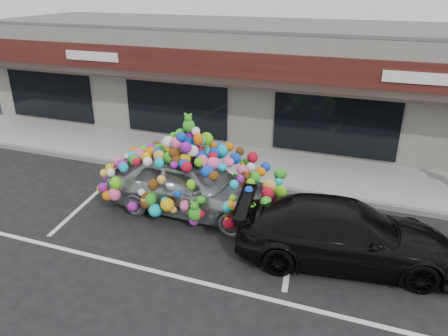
% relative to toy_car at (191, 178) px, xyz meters
% --- Properties ---
extents(ground, '(90.00, 90.00, 0.00)m').
position_rel_toy_car_xyz_m(ground, '(0.12, -0.52, -0.98)').
color(ground, black).
rests_on(ground, ground).
extents(shop_building, '(24.00, 7.20, 4.31)m').
position_rel_toy_car_xyz_m(shop_building, '(0.12, 7.92, 1.18)').
color(shop_building, white).
rests_on(shop_building, ground).
extents(sidewalk, '(26.00, 3.00, 0.15)m').
position_rel_toy_car_xyz_m(sidewalk, '(0.12, 3.48, -0.91)').
color(sidewalk, gray).
rests_on(sidewalk, ground).
extents(kerb, '(26.00, 0.18, 0.16)m').
position_rel_toy_car_xyz_m(kerb, '(0.12, 1.98, -0.91)').
color(kerb, slate).
rests_on(kerb, ground).
extents(parking_stripe_left, '(0.73, 4.37, 0.01)m').
position_rel_toy_car_xyz_m(parking_stripe_left, '(-3.08, -0.32, -0.98)').
color(parking_stripe_left, silver).
rests_on(parking_stripe_left, ground).
extents(parking_stripe_mid, '(0.73, 4.37, 0.01)m').
position_rel_toy_car_xyz_m(parking_stripe_mid, '(2.92, -0.32, -0.98)').
color(parking_stripe_mid, silver).
rests_on(parking_stripe_mid, ground).
extents(lane_line, '(14.00, 0.12, 0.01)m').
position_rel_toy_car_xyz_m(lane_line, '(2.12, -2.82, -0.98)').
color(lane_line, silver).
rests_on(lane_line, ground).
extents(toy_car, '(3.36, 5.03, 2.90)m').
position_rel_toy_car_xyz_m(toy_car, '(0.00, 0.00, 0.00)').
color(toy_car, gray).
rests_on(toy_car, ground).
extents(black_sedan, '(2.69, 5.07, 1.40)m').
position_rel_toy_car_xyz_m(black_sedan, '(4.18, -0.94, -0.28)').
color(black_sedan, black).
rests_on(black_sedan, ground).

